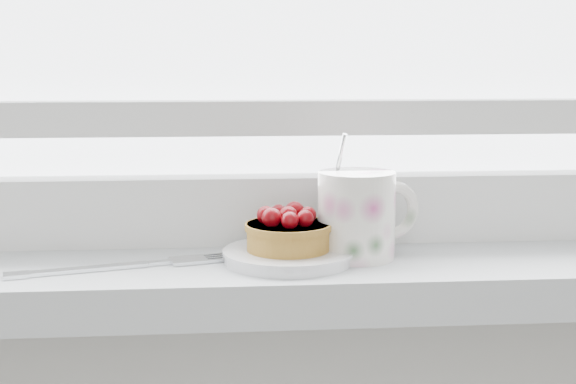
{
  "coord_description": "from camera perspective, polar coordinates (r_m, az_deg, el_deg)",
  "views": [
    {
      "loc": [
        -0.07,
        1.15,
        1.13
      ],
      "look_at": [
        -0.0,
        1.88,
        1.01
      ],
      "focal_mm": 50.0,
      "sensor_mm": 36.0,
      "label": 1
    }
  ],
  "objects": [
    {
      "name": "saucer",
      "position": [
        0.76,
        0.02,
        -4.57
      ],
      "size": [
        0.12,
        0.12,
        0.01
      ],
      "primitive_type": "cylinder",
      "color": "silver",
      "rests_on": "windowsill"
    },
    {
      "name": "fork",
      "position": [
        0.75,
        -11.37,
        -5.15
      ],
      "size": [
        0.22,
        0.08,
        0.0
      ],
      "color": "silver",
      "rests_on": "windowsill"
    },
    {
      "name": "raspberry_tart",
      "position": [
        0.75,
        -0.0,
        -2.81
      ],
      "size": [
        0.08,
        0.08,
        0.04
      ],
      "color": "#91621F",
      "rests_on": "saucer"
    },
    {
      "name": "floral_mug",
      "position": [
        0.77,
        5.07,
        -1.5
      ],
      "size": [
        0.11,
        0.09,
        0.12
      ],
      "color": "white",
      "rests_on": "windowsill"
    }
  ]
}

